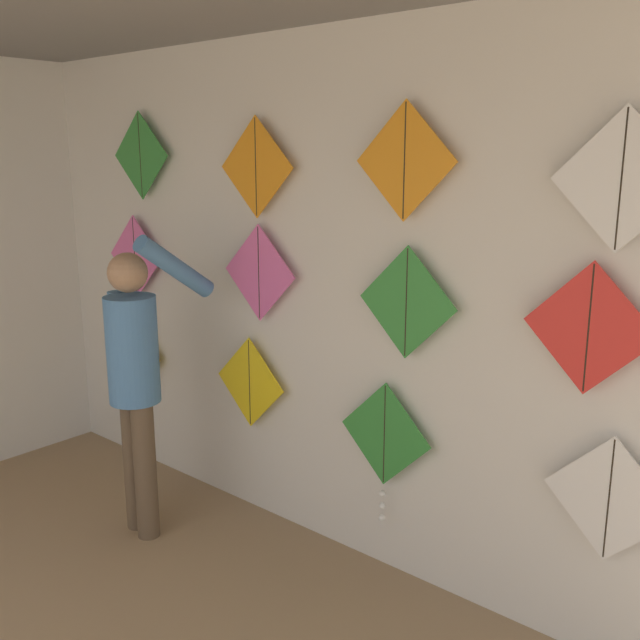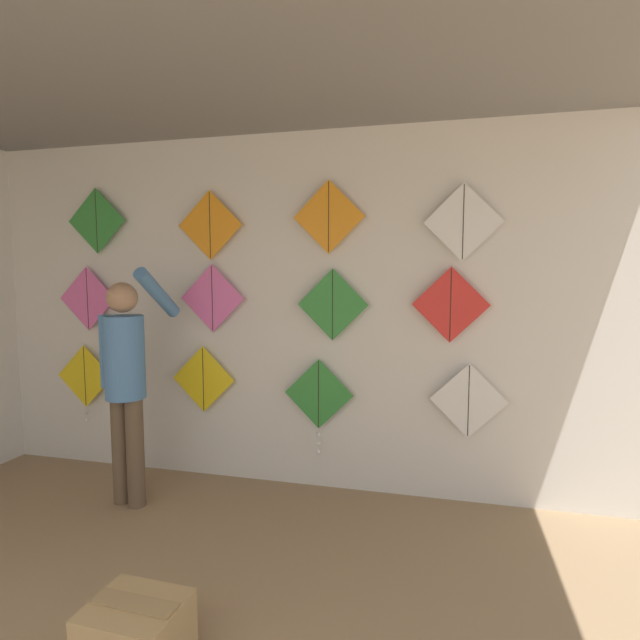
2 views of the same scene
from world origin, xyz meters
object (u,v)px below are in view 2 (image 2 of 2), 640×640
object	(u,v)px
shopkeeper	(126,373)
kite_0	(85,379)
kite_9	(210,225)
kite_11	(463,222)
cardboard_box	(136,636)
kite_3	(469,401)
kite_4	(88,299)
kite_5	(212,298)
kite_6	(333,305)
kite_7	(451,305)
kite_8	(97,221)
kite_10	(329,217)
kite_2	(319,399)
kite_1	(203,379)

from	to	relation	value
shopkeeper	kite_0	distance (m)	1.03
kite_9	kite_11	distance (m)	1.95
cardboard_box	kite_0	xyz separation A→B (m)	(-1.80, 1.94, 0.63)
shopkeeper	kite_3	size ratio (longest dim) A/B	3.18
kite_4	kite_5	distance (m)	1.18
kite_6	kite_7	bearing A→B (deg)	0.00
kite_8	cardboard_box	bearing A→B (deg)	-50.20
cardboard_box	kite_4	distance (m)	2.93
kite_6	kite_10	bearing A→B (deg)	180.00
kite_0	kite_6	size ratio (longest dim) A/B	1.25
cardboard_box	kite_2	distance (m)	2.05
shopkeeper	kite_4	distance (m)	1.08
kite_0	kite_3	distance (m)	3.26
kite_4	kite_5	world-z (taller)	kite_5
shopkeeper	kite_4	bearing A→B (deg)	153.56
kite_6	kite_8	distance (m)	2.17
shopkeeper	kite_8	world-z (taller)	kite_8
cardboard_box	kite_10	xyz separation A→B (m)	(0.41, 1.94, 1.99)
kite_1	kite_11	distance (m)	2.39
kite_0	kite_6	bearing A→B (deg)	0.02
kite_5	kite_8	world-z (taller)	kite_8
kite_4	kite_1	bearing A→B (deg)	0.00
kite_5	kite_9	world-z (taller)	kite_9
kite_5	kite_10	distance (m)	1.15
kite_10	shopkeeper	bearing A→B (deg)	-157.54
kite_0	kite_5	xyz separation A→B (m)	(1.25, 0.00, 0.73)
cardboard_box	kite_8	xyz separation A→B (m)	(-1.62, 1.94, 2.01)
kite_10	kite_3	bearing A→B (deg)	0.00
kite_0	kite_4	size ratio (longest dim) A/B	1.25
kite_3	kite_11	xyz separation A→B (m)	(-0.07, 0.00, 1.29)
cardboard_box	kite_5	bearing A→B (deg)	106.02
kite_9	kite_0	bearing A→B (deg)	-179.97
kite_3	kite_5	world-z (taller)	kite_5
kite_6	kite_9	bearing A→B (deg)	180.00
shopkeeper	kite_5	size ratio (longest dim) A/B	3.18
kite_9	kite_11	bearing A→B (deg)	0.00
kite_0	cardboard_box	bearing A→B (deg)	-47.07
kite_1	kite_6	world-z (taller)	kite_6
cardboard_box	kite_6	bearing A→B (deg)	77.09
kite_5	kite_3	bearing A→B (deg)	0.00
kite_8	kite_2	bearing A→B (deg)	-0.03
kite_1	kite_4	size ratio (longest dim) A/B	1.00
kite_10	kite_0	bearing A→B (deg)	-179.98
kite_6	kite_7	size ratio (longest dim) A/B	1.00
kite_2	kite_8	world-z (taller)	kite_8
shopkeeper	kite_3	world-z (taller)	shopkeeper
shopkeeper	kite_8	size ratio (longest dim) A/B	3.18
shopkeeper	kite_2	bearing A→B (deg)	34.07
kite_0	kite_3	bearing A→B (deg)	0.01
kite_3	kite_10	bearing A→B (deg)	180.00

